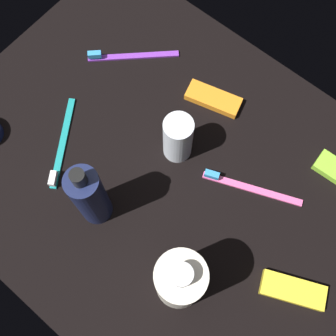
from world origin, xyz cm
name	(u,v)px	position (x,y,z in cm)	size (l,w,h in cm)	color
ground_plane	(168,175)	(0.00, 0.00, -0.60)	(84.00, 64.00, 1.20)	black
lotion_bottle	(90,196)	(5.19, 12.95, 8.30)	(5.25, 5.25, 18.84)	#161E44
bodywash_bottle	(180,281)	(-13.76, 13.76, 7.39)	(7.57, 7.57, 16.54)	silver
deodorant_stick	(178,138)	(1.66, -4.65, 5.28)	(5.15, 5.15, 10.55)	silver
toothbrush_teal	(61,147)	(18.12, 8.67, 0.61)	(10.83, 15.73, 2.10)	teal
toothbrush_pink	(246,186)	(-12.27, -6.84, 0.61)	(17.10, 7.97, 2.10)	#E55999
toothbrush_purple	(128,55)	(21.81, -13.74, 0.61)	(13.87, 13.28, 2.10)	purple
snack_bar_orange	(213,99)	(2.83, -16.86, 0.75)	(10.40, 4.00, 1.50)	orange
snack_bar_yellow	(293,290)	(-28.59, 2.62, 0.75)	(10.40, 4.00, 1.50)	yellow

